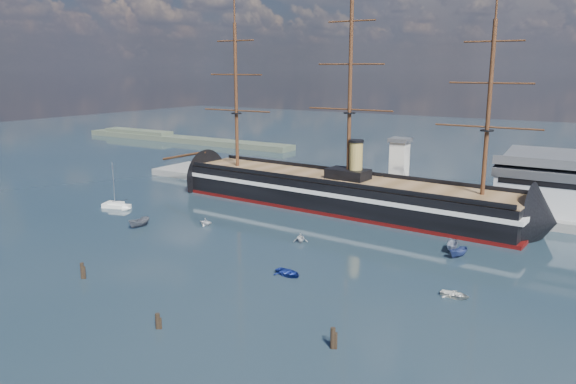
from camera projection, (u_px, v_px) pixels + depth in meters
The scene contains 16 objects.
ground at pixel (325, 232), 119.34m from camera, with size 600.00×600.00×0.00m, color #182A36.
quay at pixel (428, 205), 143.59m from camera, with size 180.00×18.00×2.00m, color slate.
quay_tower at pixel (399, 166), 142.73m from camera, with size 5.00×5.00×15.00m.
shoreline at pixel (169, 138), 270.66m from camera, with size 120.00×10.00×4.00m.
warship at pixel (334, 192), 139.46m from camera, with size 113.29×20.96×53.94m.
sailboat at pixel (116, 205), 140.03m from camera, with size 7.48×4.33×11.50m.
motorboat_a at pixel (139, 227), 123.11m from camera, with size 6.43×2.36×2.57m, color #575C67.
motorboat_b at pixel (288, 276), 94.48m from camera, with size 3.14×1.26×1.47m, color navy.
motorboat_c at pixel (452, 252), 106.82m from camera, with size 5.98×2.19×2.39m, color gray.
motorboat_d at pixel (300, 242), 112.68m from camera, with size 5.47×2.37×2.01m, color silver.
motorboat_e at pixel (455, 297), 85.48m from camera, with size 2.77×1.11×1.29m, color silver.
motorboat_f at pixel (458, 257), 103.54m from camera, with size 5.53×2.03×2.21m, color navy.
motorboat_g at pixel (206, 225), 124.73m from camera, with size 4.92×2.13×1.80m, color white.
piling_near_left at pixel (83, 278), 93.20m from camera, with size 0.64×0.64×3.42m, color black.
piling_near_mid at pixel (158, 328), 75.30m from camera, with size 0.64×0.64×2.86m, color black.
piling_near_right at pixel (333, 348), 69.97m from camera, with size 0.64×0.64×3.46m, color black.
Camera 1 is at (55.49, -60.66, 34.16)m, focal length 35.00 mm.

